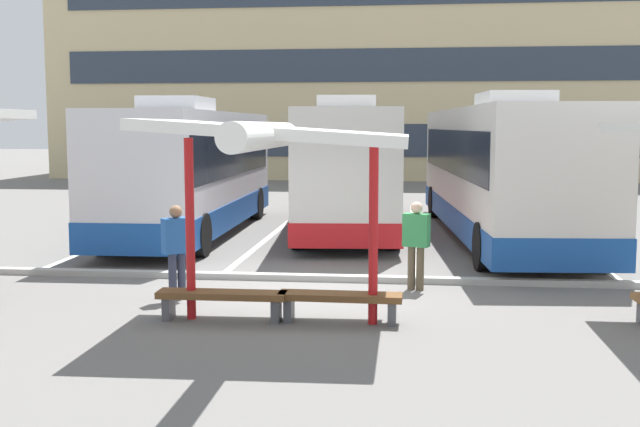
% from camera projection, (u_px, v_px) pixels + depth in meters
% --- Properties ---
extents(ground_plane, '(160.00, 160.00, 0.00)m').
position_uv_depth(ground_plane, '(310.00, 290.00, 13.91)').
color(ground_plane, slate).
extents(terminal_building, '(36.60, 13.31, 18.62)m').
position_uv_depth(terminal_building, '(381.00, 43.00, 46.99)').
color(terminal_building, '#D1BC8C').
rests_on(terminal_building, ground).
extents(coach_bus_0, '(2.70, 10.49, 3.67)m').
position_uv_depth(coach_bus_0, '(192.00, 172.00, 20.93)').
color(coach_bus_0, silver).
rests_on(coach_bus_0, ground).
extents(coach_bus_1, '(3.36, 10.97, 3.73)m').
position_uv_depth(coach_bus_1, '(346.00, 167.00, 22.09)').
color(coach_bus_1, silver).
rests_on(coach_bus_1, ground).
extents(coach_bus_2, '(3.52, 12.66, 3.75)m').
position_uv_depth(coach_bus_2, '(500.00, 171.00, 20.16)').
color(coach_bus_2, silver).
rests_on(coach_bus_2, ground).
extents(lane_stripe_0, '(0.16, 14.00, 0.01)m').
position_uv_depth(lane_stripe_0, '(147.00, 228.00, 22.38)').
color(lane_stripe_0, white).
rests_on(lane_stripe_0, ground).
extents(lane_stripe_1, '(0.16, 14.00, 0.01)m').
position_uv_depth(lane_stripe_1, '(278.00, 230.00, 21.95)').
color(lane_stripe_1, white).
rests_on(lane_stripe_1, ground).
extents(lane_stripe_2, '(0.16, 14.00, 0.01)m').
position_uv_depth(lane_stripe_2, '(414.00, 232.00, 21.53)').
color(lane_stripe_2, white).
rests_on(lane_stripe_2, ground).
extents(lane_stripe_3, '(0.16, 14.00, 0.01)m').
position_uv_depth(lane_stripe_3, '(556.00, 234.00, 21.10)').
color(lane_stripe_3, white).
rests_on(lane_stripe_3, ground).
extents(waiting_shelter_1, '(3.79, 4.68, 3.05)m').
position_uv_depth(waiting_shelter_1, '(277.00, 138.00, 11.14)').
color(waiting_shelter_1, red).
rests_on(waiting_shelter_1, ground).
extents(bench_2, '(1.97, 0.44, 0.45)m').
position_uv_depth(bench_2, '(222.00, 298.00, 11.73)').
color(bench_2, brown).
rests_on(bench_2, ground).
extents(bench_3, '(1.87, 0.46, 0.45)m').
position_uv_depth(bench_3, '(340.00, 300.00, 11.61)').
color(bench_3, brown).
rests_on(bench_3, ground).
extents(platform_kerb, '(44.00, 0.24, 0.12)m').
position_uv_depth(platform_kerb, '(316.00, 278.00, 14.76)').
color(platform_kerb, '#ADADA8').
rests_on(platform_kerb, ground).
extents(waiting_passenger_0, '(0.51, 0.36, 1.60)m').
position_uv_depth(waiting_passenger_0, '(416.00, 240.00, 13.86)').
color(waiting_passenger_0, brown).
rests_on(waiting_passenger_0, ground).
extents(waiting_passenger_1, '(0.50, 0.47, 1.62)m').
position_uv_depth(waiting_passenger_1, '(176.00, 246.00, 13.10)').
color(waiting_passenger_1, '#33384C').
rests_on(waiting_passenger_1, ground).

